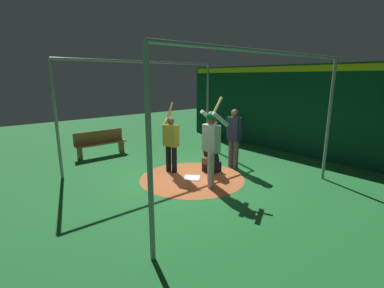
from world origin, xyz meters
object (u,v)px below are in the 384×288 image
visitor (171,141)px  baseball_0 (175,170)px  catcher (211,159)px  umpire (234,135)px  batter (211,141)px  bat_rack (234,130)px  bench (100,142)px  home_plate (192,178)px

visitor → baseball_0: (-0.08, 0.04, -0.87)m
catcher → visitor: (0.86, -0.73, 0.53)m
catcher → umpire: umpire is taller
batter → bat_rack: size_ratio=2.09×
umpire → visitor: (1.67, -0.86, -0.08)m
visitor → bat_rack: visitor is taller
umpire → bat_rack: size_ratio=1.67×
batter → visitor: 1.49m
bench → batter: bearing=102.3°
batter → bench: size_ratio=1.27×
bat_rack → catcher: bearing=32.4°
home_plate → baseball_0: bearing=-87.5°
home_plate → umpire: umpire is taller
bat_rack → baseball_0: bearing=19.6°
bench → baseball_0: bench is taller
umpire → home_plate: bearing=-2.9°
bench → baseball_0: bearing=106.4°
batter → catcher: size_ratio=2.24×
catcher → visitor: visitor is taller
batter → baseball_0: size_ratio=29.64×
home_plate → umpire: (-1.55, 0.08, 0.98)m
umpire → bench: size_ratio=1.02×
home_plate → batter: (-0.05, 0.69, 1.14)m
home_plate → visitor: visitor is taller
home_plate → baseball_0: 0.75m
umpire → bench: (2.50, -3.92, -0.55)m
umpire → bat_rack: bearing=-138.7°
batter → umpire: batter is taller
home_plate → visitor: (0.11, -0.78, 0.91)m
visitor → bat_rack: size_ratio=1.87×
bat_rack → bench: bearing=-17.1°
bat_rack → bench: (5.16, -1.59, -0.04)m
batter → baseball_0: bearing=-86.9°
batter → bench: bearing=-77.7°
visitor → bench: bearing=-94.3°
home_plate → catcher: 0.83m
bat_rack → batter: bearing=35.2°
catcher → bat_rack: 4.12m
bench → baseball_0: 3.25m
umpire → bat_rack: umpire is taller
umpire → baseball_0: 2.02m
home_plate → batter: size_ratio=0.19×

